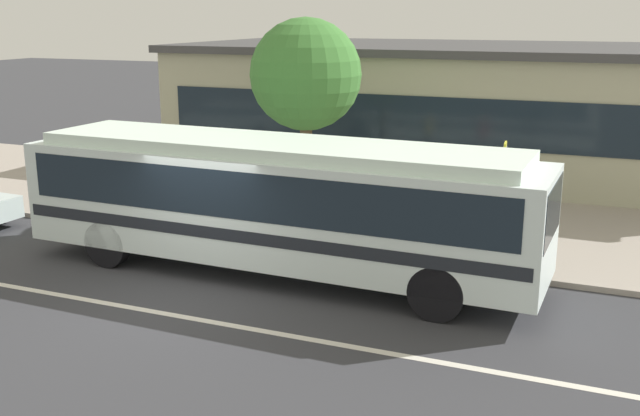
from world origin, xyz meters
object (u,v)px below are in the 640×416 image
at_px(bus_stop_sign, 503,187).
at_px(street_tree_near_stop, 306,75).
at_px(pedestrian_waiting_near_sign, 390,204).
at_px(pedestrian_walking_along_curb, 328,188).
at_px(transit_bus, 276,197).

relative_size(bus_stop_sign, street_tree_near_stop, 0.51).
height_order(pedestrian_waiting_near_sign, street_tree_near_stop, street_tree_near_stop).
relative_size(pedestrian_waiting_near_sign, pedestrian_walking_along_curb, 0.95).
relative_size(transit_bus, street_tree_near_stop, 2.16).
height_order(pedestrian_waiting_near_sign, bus_stop_sign, bus_stop_sign).
xyz_separation_m(bus_stop_sign, street_tree_near_stop, (-5.52, 2.65, 1.89)).
bearing_deg(transit_bus, street_tree_near_stop, 106.51).
xyz_separation_m(pedestrian_waiting_near_sign, pedestrian_walking_along_curb, (-1.79, 0.73, 0.05)).
height_order(pedestrian_walking_along_curb, street_tree_near_stop, street_tree_near_stop).
distance_m(pedestrian_waiting_near_sign, bus_stop_sign, 2.66).
height_order(transit_bus, bus_stop_sign, transit_bus).
relative_size(transit_bus, pedestrian_waiting_near_sign, 6.74).
xyz_separation_m(pedestrian_waiting_near_sign, bus_stop_sign, (2.52, -0.47, 0.71)).
distance_m(transit_bus, pedestrian_walking_along_curb, 3.21).
distance_m(pedestrian_walking_along_curb, street_tree_near_stop, 3.17).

